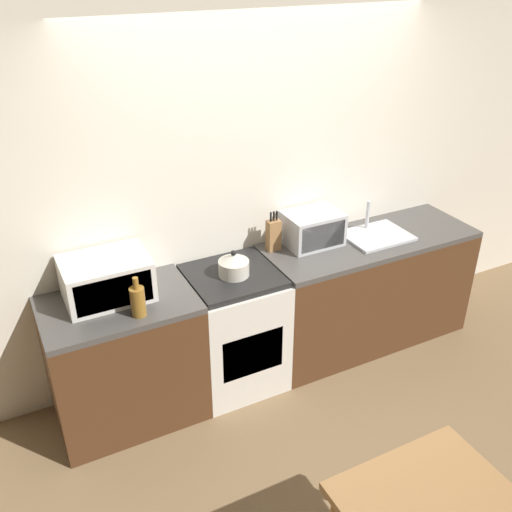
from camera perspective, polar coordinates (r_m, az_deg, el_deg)
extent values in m
plane|color=brown|center=(3.99, 7.80, -16.96)|extent=(16.00, 16.00, 0.00)
cube|color=silver|center=(4.06, 0.11, 6.48)|extent=(10.00, 0.06, 2.60)
cube|color=#4C2D19|center=(3.89, -12.92, -10.35)|extent=(0.95, 0.62, 0.86)
cube|color=#474442|center=(3.63, -13.68, -4.81)|extent=(0.95, 0.62, 0.04)
cube|color=#4C2D19|center=(4.58, 10.83, -3.50)|extent=(1.67, 0.62, 0.86)
cube|color=#474442|center=(4.37, 11.36, 1.50)|extent=(1.67, 0.62, 0.04)
cube|color=silver|center=(4.08, -2.24, -7.45)|extent=(0.62, 0.62, 0.86)
cube|color=black|center=(3.83, -2.36, -2.00)|extent=(0.59, 0.57, 0.04)
cube|color=black|center=(3.86, -0.31, -9.79)|extent=(0.44, 0.02, 0.32)
cylinder|color=beige|center=(3.78, -2.23, -1.21)|extent=(0.21, 0.21, 0.11)
cone|color=beige|center=(3.74, -2.25, -0.18)|extent=(0.19, 0.19, 0.05)
sphere|color=black|center=(3.72, -2.26, 0.30)|extent=(0.04, 0.04, 0.04)
cube|color=silver|center=(3.62, -14.75, -2.17)|extent=(0.52, 0.39, 0.26)
cube|color=black|center=(3.46, -13.99, -3.62)|extent=(0.46, 0.01, 0.21)
cylinder|color=olive|center=(3.43, -11.73, -4.50)|extent=(0.09, 0.09, 0.18)
cylinder|color=olive|center=(3.36, -11.95, -2.67)|extent=(0.03, 0.03, 0.07)
cube|color=#9E7042|center=(4.06, 1.76, 2.08)|extent=(0.10, 0.07, 0.23)
cylinder|color=black|center=(3.99, 1.49, 3.93)|extent=(0.01, 0.01, 0.07)
cylinder|color=black|center=(4.00, 1.79, 3.99)|extent=(0.01, 0.01, 0.07)
cylinder|color=black|center=(4.01, 2.09, 4.06)|extent=(0.01, 0.01, 0.07)
cube|color=silver|center=(4.17, 5.64, 2.78)|extent=(0.41, 0.31, 0.24)
cube|color=black|center=(4.06, 6.73, 1.97)|extent=(0.36, 0.01, 0.19)
cube|color=silver|center=(4.39, 11.98, 2.00)|extent=(0.48, 0.38, 0.02)
cylinder|color=silver|center=(4.43, 11.10, 4.08)|extent=(0.03, 0.03, 0.22)
cube|color=#9E7042|center=(2.79, 16.85, -22.38)|extent=(0.76, 0.56, 0.04)
cylinder|color=#9E7042|center=(3.32, 17.55, -21.57)|extent=(0.05, 0.05, 0.70)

